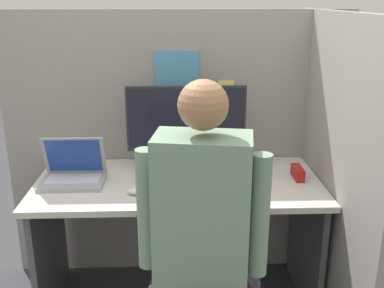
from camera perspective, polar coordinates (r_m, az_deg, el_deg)
The scene contains 11 objects.
cubicle_panel_back at distance 2.60m, azimuth -1.83°, elevation -0.49°, with size 1.94×0.05×1.55m.
cubicle_panel_right at distance 2.33m, azimuth 16.93°, elevation -3.63°, with size 0.04×1.30×1.55m.
desk at distance 2.36m, azimuth -1.71°, elevation -8.64°, with size 1.44×0.66×0.72m.
paper_box at distance 2.40m, azimuth -0.71°, elevation -2.66°, with size 0.32×0.25×0.07m.
monitor at distance 2.33m, azimuth -0.74°, elevation 2.85°, with size 0.62×0.19×0.39m.
laptop at distance 2.33m, azimuth -14.84°, elevation -3.65°, with size 0.31×0.22×0.23m.
mouse at distance 2.15m, azimuth -7.27°, elevation -5.98°, with size 0.07×0.05×0.03m.
stapler at distance 2.37m, azimuth 13.27°, elevation -3.57°, with size 0.04×0.13×0.06m.
carrot_toy at distance 2.18m, azimuth 7.84°, elevation -5.35°, with size 0.05×0.15×0.05m.
office_chair at distance 1.90m, azimuth 0.54°, elevation -16.99°, with size 0.54×0.60×1.00m.
person at distance 1.63m, azimuth 1.77°, elevation -12.75°, with size 0.47×0.50×1.36m.
Camera 1 is at (-0.01, -1.78, 1.61)m, focal length 42.00 mm.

